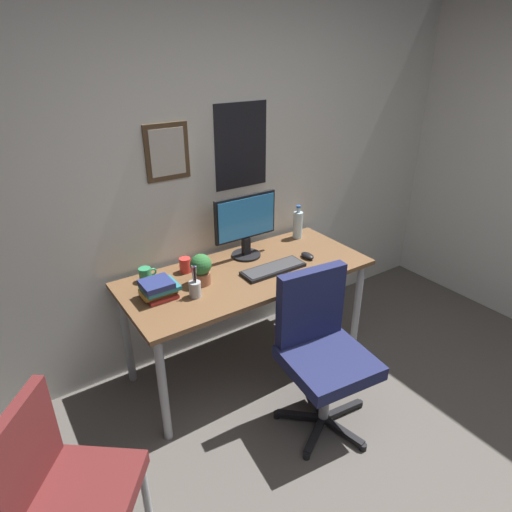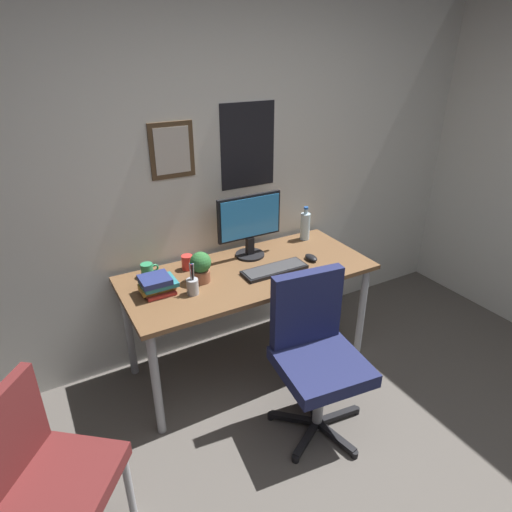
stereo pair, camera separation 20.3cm
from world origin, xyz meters
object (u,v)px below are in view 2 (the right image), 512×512
at_px(computer_mouse, 311,258).
at_px(coffee_mug_far, 188,262).
at_px(coffee_mug_near, 148,270).
at_px(side_chair, 44,470).
at_px(potted_plant, 201,266).
at_px(water_bottle, 305,226).
at_px(keyboard, 275,270).
at_px(monitor, 250,223).
at_px(office_chair, 315,348).
at_px(book_stack_left, 157,284).
at_px(pen_cup, 193,286).

height_order(computer_mouse, coffee_mug_far, coffee_mug_far).
bearing_deg(coffee_mug_far, coffee_mug_near, 173.79).
bearing_deg(side_chair, potted_plant, 35.96).
relative_size(computer_mouse, water_bottle, 0.44).
xyz_separation_m(keyboard, water_bottle, (0.47, 0.33, 0.09)).
bearing_deg(monitor, office_chair, -92.57).
distance_m(coffee_mug_far, book_stack_left, 0.33).
height_order(coffee_mug_far, book_stack_left, book_stack_left).
xyz_separation_m(water_bottle, coffee_mug_far, (-0.94, -0.03, -0.06)).
distance_m(office_chair, water_bottle, 1.08).
bearing_deg(keyboard, monitor, 95.69).
xyz_separation_m(office_chair, coffee_mug_far, (-0.41, 0.86, 0.26)).
distance_m(side_chair, potted_plant, 1.31).
distance_m(office_chair, coffee_mug_near, 1.14).
distance_m(keyboard, water_bottle, 0.58).
relative_size(monitor, water_bottle, 1.82).
xyz_separation_m(office_chair, pen_cup, (-0.50, 0.55, 0.27)).
bearing_deg(potted_plant, coffee_mug_far, 93.69).
bearing_deg(coffee_mug_far, computer_mouse, -20.35).
height_order(office_chair, water_bottle, water_bottle).
xyz_separation_m(monitor, coffee_mug_near, (-0.70, 0.05, -0.20)).
bearing_deg(coffee_mug_near, side_chair, -127.97).
xyz_separation_m(monitor, coffee_mug_far, (-0.44, 0.02, -0.19)).
relative_size(computer_mouse, potted_plant, 0.56).
bearing_deg(pen_cup, keyboard, 0.52).
xyz_separation_m(office_chair, computer_mouse, (0.37, 0.57, 0.23)).
xyz_separation_m(side_chair, pen_cup, (0.92, 0.62, 0.29)).
height_order(monitor, computer_mouse, monitor).
bearing_deg(water_bottle, side_chair, -153.71).
height_order(side_chair, coffee_mug_far, side_chair).
height_order(keyboard, pen_cup, pen_cup).
distance_m(side_chair, monitor, 1.78).
xyz_separation_m(coffee_mug_far, book_stack_left, (-0.27, -0.20, 0.01)).
distance_m(water_bottle, potted_plant, 0.95).
relative_size(side_chair, water_bottle, 3.47).
bearing_deg(computer_mouse, potted_plant, 173.02).
bearing_deg(book_stack_left, monitor, 14.01).
xyz_separation_m(keyboard, pen_cup, (-0.56, -0.01, 0.04)).
bearing_deg(water_bottle, coffee_mug_near, 179.99).
bearing_deg(book_stack_left, pen_cup, -31.85).
relative_size(office_chair, keyboard, 2.21).
relative_size(keyboard, water_bottle, 1.70).
distance_m(office_chair, coffee_mug_far, 0.98).
xyz_separation_m(monitor, book_stack_left, (-0.71, -0.18, -0.18)).
relative_size(coffee_mug_near, potted_plant, 0.58).
xyz_separation_m(side_chair, book_stack_left, (0.74, 0.73, 0.30)).
bearing_deg(keyboard, computer_mouse, 3.26).
distance_m(pen_cup, book_stack_left, 0.21).
bearing_deg(coffee_mug_near, computer_mouse, -16.99).
bearing_deg(book_stack_left, coffee_mug_near, 87.59).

